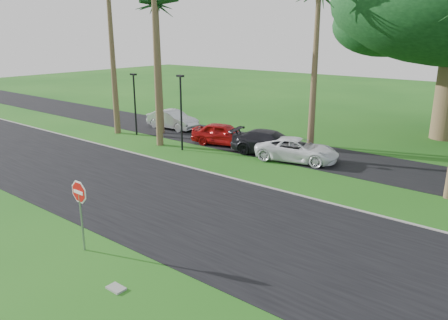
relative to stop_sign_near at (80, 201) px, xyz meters
name	(u,v)px	position (x,y,z in m)	size (l,w,h in m)	color
ground	(142,218)	(-0.50, 3.00, -1.77)	(120.00, 120.00, 0.00)	#184E13
road	(178,203)	(-0.50, 5.00, -1.76)	(120.00, 8.00, 0.02)	black
parking_strip	(298,152)	(-0.50, 15.50, -1.76)	(120.00, 5.00, 0.02)	black
curb	(235,179)	(-0.50, 9.05, -1.74)	(120.00, 0.12, 0.06)	gray
stop_sign_near	(80,201)	(0.00, 0.00, 0.00)	(1.05, 0.07, 2.62)	gray
palm_left_mid	(156,8)	(-11.00, 14.00, 6.90)	(5.00, 5.00, 10.00)	brown
streetlight_left	(135,100)	(-12.00, 12.50, 0.72)	(0.45, 0.25, 4.34)	black
streetlight_right	(181,108)	(-6.50, 11.50, 0.88)	(0.45, 0.25, 4.64)	black
car_silver	(173,120)	(-11.35, 15.50, -1.07)	(1.48, 4.25, 1.40)	#A8ACAF
car_red	(223,134)	(-5.27, 14.10, -1.06)	(1.68, 4.17, 1.42)	#A90E0E
car_dark	(271,143)	(-1.61, 14.09, -1.07)	(1.98, 4.87, 1.41)	black
car_minivan	(297,150)	(0.31, 13.85, -1.12)	(2.15, 4.67, 1.30)	white
utility_slab	(116,288)	(2.75, -0.82, -1.74)	(0.55, 0.35, 0.06)	gray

